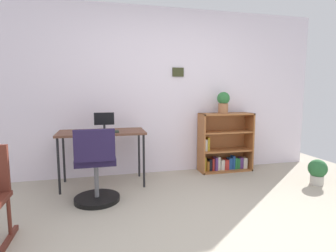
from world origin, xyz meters
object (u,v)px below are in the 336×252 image
(desk, at_px, (102,136))
(potted_plant_floor, at_px, (317,171))
(bookshelf_low, at_px, (224,146))
(keyboard, at_px, (102,132))
(office_chair, at_px, (96,170))
(potted_plant_on_shelf, at_px, (223,102))
(monitor, at_px, (104,122))

(desk, bearing_deg, potted_plant_floor, -14.02)
(desk, relative_size, bookshelf_low, 1.22)
(desk, bearing_deg, bookshelf_low, 7.22)
(keyboard, relative_size, office_chair, 0.49)
(keyboard, relative_size, potted_plant_on_shelf, 1.30)
(potted_plant_floor, bearing_deg, bookshelf_low, 134.64)
(keyboard, bearing_deg, desk, 89.63)
(monitor, distance_m, potted_plant_floor, 2.97)
(office_chair, bearing_deg, bookshelf_low, 23.50)
(desk, relative_size, monitor, 4.29)
(desk, xyz_separation_m, keyboard, (-0.00, -0.13, 0.07))
(desk, bearing_deg, keyboard, -90.37)
(desk, distance_m, keyboard, 0.15)
(desk, xyz_separation_m, monitor, (0.03, 0.04, 0.18))
(desk, distance_m, potted_plant_on_shelf, 1.90)
(monitor, height_order, office_chair, monitor)
(office_chair, bearing_deg, keyboard, 81.30)
(monitor, relative_size, keyboard, 0.61)
(monitor, relative_size, potted_plant_on_shelf, 0.80)
(monitor, xyz_separation_m, office_chair, (-0.11, -0.66, -0.48))
(monitor, bearing_deg, office_chair, -99.43)
(monitor, relative_size, bookshelf_low, 0.29)
(desk, distance_m, monitor, 0.19)
(keyboard, bearing_deg, bookshelf_low, 11.19)
(bookshelf_low, bearing_deg, potted_plant_floor, -45.36)
(office_chair, height_order, bookshelf_low, bookshelf_low)
(desk, xyz_separation_m, potted_plant_floor, (2.83, -0.71, -0.48))
(bookshelf_low, relative_size, potted_plant_on_shelf, 2.79)
(desk, height_order, potted_plant_floor, desk)
(desk, height_order, potted_plant_on_shelf, potted_plant_on_shelf)
(potted_plant_floor, bearing_deg, monitor, 165.00)
(potted_plant_on_shelf, xyz_separation_m, potted_plant_floor, (0.99, -0.89, -0.91))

